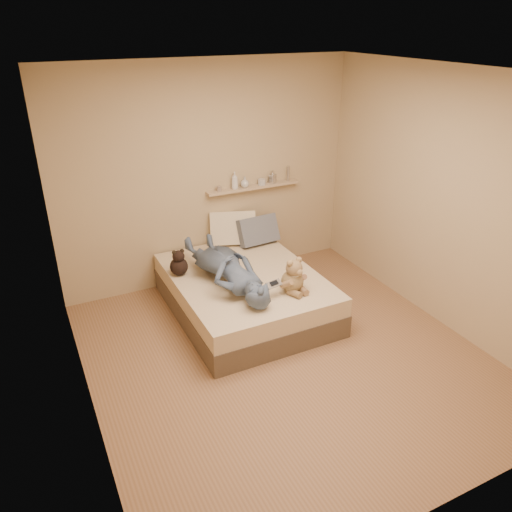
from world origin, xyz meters
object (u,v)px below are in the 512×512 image
teddy_bear (293,278)px  pillow_grey (258,230)px  wall_shelf (253,187)px  person (227,268)px  pillow_cream (233,228)px  dark_plush (179,264)px  game_console (274,284)px  bed (245,293)px

teddy_bear → pillow_grey: (0.21, 1.23, 0.01)m
wall_shelf → person: bearing=-128.8°
teddy_bear → pillow_cream: pillow_cream is taller
person → wall_shelf: bearing=-133.2°
dark_plush → pillow_cream: size_ratio=0.55×
dark_plush → pillow_grey: (1.13, 0.37, 0.04)m
game_console → pillow_grey: size_ratio=0.36×
dark_plush → person: size_ratio=0.21×
bed → person: size_ratio=1.31×
bed → pillow_cream: bearing=74.4°
person → pillow_grey: bearing=-138.6°
pillow_grey → bed: bearing=-126.1°
pillow_cream → person: bearing=-117.4°
pillow_grey → wall_shelf: bearing=78.0°
bed → dark_plush: (-0.63, 0.32, 0.36)m
dark_plush → wall_shelf: size_ratio=0.25×
bed → pillow_grey: size_ratio=3.80×
pillow_grey → person: size_ratio=0.34×
person → dark_plush: bearing=-48.9°
game_console → teddy_bear: bearing=3.2°
game_console → pillow_grey: pillow_grey is taller
person → bed: bearing=-168.2°
game_console → wall_shelf: wall_shelf is taller
bed → person: (-0.23, -0.07, 0.40)m
bed → teddy_bear: bearing=-61.9°
bed → person: person is taller
teddy_bear → wall_shelf: 1.56m
teddy_bear → dark_plush: bearing=136.8°
bed → pillow_grey: (0.50, 0.69, 0.40)m
pillow_grey → wall_shelf: wall_shelf is taller
dark_plush → pillow_cream: 1.00m
teddy_bear → game_console: bearing=-176.8°
teddy_bear → wall_shelf: wall_shelf is taller
game_console → pillow_cream: pillow_cream is taller
pillow_grey → dark_plush: bearing=-162.0°
person → wall_shelf: size_ratio=1.21×
game_console → wall_shelf: size_ratio=0.15×
person → wall_shelf: 1.34m
teddy_bear → dark_plush: teddy_bear is taller
person → wall_shelf: wall_shelf is taller
bed → wall_shelf: wall_shelf is taller
pillow_grey → person: 1.06m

